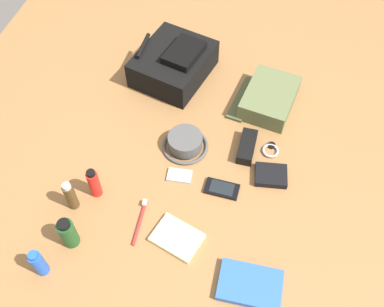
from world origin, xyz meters
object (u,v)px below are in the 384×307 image
(cologne_bottle, at_px, (71,196))
(media_player, at_px, (180,176))
(wristwatch, at_px, (271,150))
(notepad, at_px, (177,238))
(sunglasses_case, at_px, (247,147))
(shampoo_bottle, at_px, (68,233))
(backpack, at_px, (174,63))
(toiletry_pouch, at_px, (268,98))
(paperback_novel, at_px, (250,285))
(sunscreen_spray, at_px, (94,183))
(deodorant_spray, at_px, (38,263))
(cell_phone, at_px, (222,189))
(wallet, at_px, (271,176))
(bucket_hat, at_px, (185,143))
(toothbrush, at_px, (140,219))

(cologne_bottle, bearing_deg, media_player, -57.14)
(wristwatch, bearing_deg, notepad, 150.98)
(sunglasses_case, bearing_deg, shampoo_bottle, 136.02)
(backpack, relative_size, toiletry_pouch, 1.33)
(backpack, relative_size, paperback_novel, 1.86)
(cologne_bottle, relative_size, media_player, 1.44)
(backpack, height_order, paperback_novel, backpack)
(backpack, xyz_separation_m, sunscreen_spray, (-0.61, 0.10, 0.00))
(deodorant_spray, distance_m, sunscreen_spray, 0.30)
(paperback_novel, xyz_separation_m, notepad, (0.09, 0.25, -0.00))
(cell_phone, xyz_separation_m, wallet, (0.09, -0.15, 0.01))
(backpack, distance_m, notepad, 0.74)
(wristwatch, bearing_deg, cell_phone, 146.69)
(cell_phone, bearing_deg, shampoo_bottle, 126.32)
(toiletry_pouch, distance_m, cell_phone, 0.44)
(deodorant_spray, xyz_separation_m, paperback_novel, (0.11, -0.62, -0.05))
(sunglasses_case, bearing_deg, deodorant_spray, 139.14)
(bucket_hat, height_order, sunglasses_case, bucket_hat)
(toiletry_pouch, relative_size, cologne_bottle, 2.11)
(backpack, relative_size, cell_phone, 3.06)
(bucket_hat, distance_m, wristwatch, 0.31)
(toiletry_pouch, height_order, sunscreen_spray, sunscreen_spray)
(toothbrush, bearing_deg, bucket_hat, -10.87)
(cell_phone, xyz_separation_m, media_player, (0.01, 0.15, -0.00))
(wristwatch, xyz_separation_m, sunglasses_case, (-0.02, 0.09, 0.01))
(shampoo_bottle, distance_m, media_player, 0.42)
(media_player, xyz_separation_m, toothbrush, (-0.20, 0.08, 0.00))
(cologne_bottle, relative_size, sunscreen_spray, 0.99)
(bucket_hat, relative_size, deodorant_spray, 1.41)
(cologne_bottle, distance_m, paperback_novel, 0.63)
(backpack, xyz_separation_m, deodorant_spray, (-0.91, 0.15, -0.00))
(cologne_bottle, xyz_separation_m, notepad, (-0.03, -0.37, -0.05))
(bucket_hat, bearing_deg, wallet, -99.61)
(cologne_bottle, height_order, cell_phone, cologne_bottle)
(cologne_bottle, distance_m, notepad, 0.37)
(paperback_novel, bearing_deg, deodorant_spray, 100.29)
(backpack, bearing_deg, paperback_novel, -149.72)
(toothbrush, bearing_deg, toiletry_pouch, -27.65)
(wristwatch, xyz_separation_m, toothbrush, (-0.39, 0.37, 0.00))
(wallet, relative_size, sunglasses_case, 0.79)
(deodorant_spray, bearing_deg, cologne_bottle, -0.10)
(cologne_bottle, height_order, toothbrush, cologne_bottle)
(sunscreen_spray, xyz_separation_m, sunglasses_case, (0.31, -0.46, -0.04))
(wristwatch, relative_size, notepad, 0.47)
(bucket_hat, height_order, notepad, bucket_hat)
(bucket_hat, height_order, toothbrush, bucket_hat)
(toiletry_pouch, relative_size, sunglasses_case, 1.93)
(shampoo_bottle, bearing_deg, media_player, -39.35)
(toothbrush, distance_m, sunglasses_case, 0.46)
(deodorant_spray, distance_m, media_player, 0.54)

